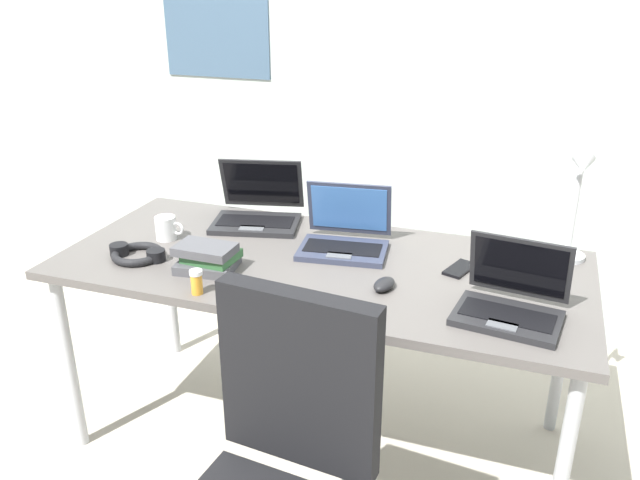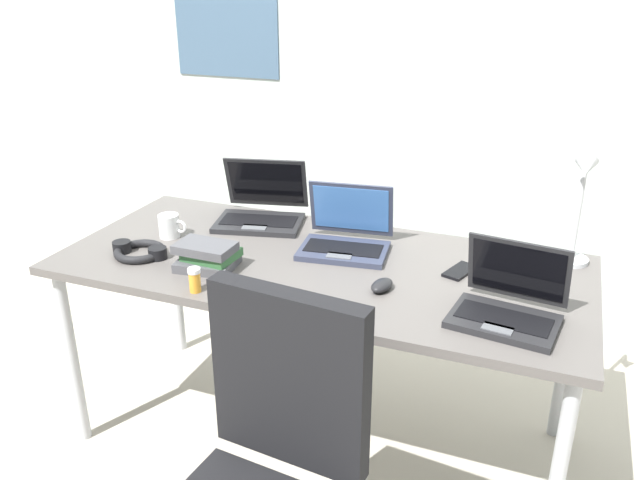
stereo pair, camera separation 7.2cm
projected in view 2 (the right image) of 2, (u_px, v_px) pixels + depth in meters
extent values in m
plane|color=#B7AD9E|center=(320.00, 434.00, 2.50)|extent=(12.00, 12.00, 0.00)
cube|color=#B2BCB7|center=(408.00, 56.00, 2.94)|extent=(6.00, 0.12, 2.60)
cube|color=#595451|center=(320.00, 265.00, 2.22)|extent=(1.80, 0.80, 0.03)
cylinder|color=#B2B5BA|center=(72.00, 358.00, 2.35)|extent=(0.04, 0.04, 0.71)
cylinder|color=#B2B5BA|center=(176.00, 281.00, 2.93)|extent=(0.04, 0.04, 0.71)
cylinder|color=#B2B5BA|center=(566.00, 355.00, 2.37)|extent=(0.04, 0.04, 0.71)
cylinder|color=silver|center=(570.00, 260.00, 2.20)|extent=(0.12, 0.12, 0.02)
cylinder|color=silver|center=(578.00, 211.00, 2.14)|extent=(0.02, 0.02, 0.34)
cylinder|color=silver|center=(586.00, 165.00, 2.03)|extent=(0.01, 0.08, 0.01)
cone|color=silver|center=(586.00, 168.00, 2.00)|extent=(0.07, 0.09, 0.09)
cube|color=#33384C|center=(343.00, 251.00, 2.27)|extent=(0.33, 0.25, 0.02)
cube|color=black|center=(343.00, 248.00, 2.26)|extent=(0.28, 0.15, 0.00)
cube|color=#595B60|center=(339.00, 256.00, 2.20)|extent=(0.09, 0.06, 0.00)
cube|color=#33384C|center=(351.00, 209.00, 2.34)|extent=(0.31, 0.10, 0.21)
cube|color=#3F72BF|center=(351.00, 209.00, 2.34)|extent=(0.28, 0.08, 0.17)
cube|color=#232326|center=(503.00, 321.00, 1.81)|extent=(0.32, 0.24, 0.02)
cube|color=black|center=(504.00, 318.00, 1.81)|extent=(0.27, 0.14, 0.00)
cube|color=#595B60|center=(498.00, 328.00, 1.75)|extent=(0.09, 0.05, 0.00)
cube|color=#232326|center=(518.00, 270.00, 1.87)|extent=(0.30, 0.09, 0.20)
cube|color=black|center=(518.00, 270.00, 1.87)|extent=(0.27, 0.08, 0.17)
cube|color=#232326|center=(259.00, 223.00, 2.52)|extent=(0.37, 0.30, 0.02)
cube|color=black|center=(259.00, 220.00, 2.51)|extent=(0.31, 0.19, 0.00)
cube|color=#595B60|center=(254.00, 227.00, 2.45)|extent=(0.10, 0.07, 0.00)
cube|color=#232326|center=(266.00, 183.00, 2.61)|extent=(0.34, 0.16, 0.22)
cube|color=black|center=(266.00, 183.00, 2.61)|extent=(0.31, 0.13, 0.18)
ellipsoid|color=black|center=(382.00, 285.00, 2.00)|extent=(0.08, 0.11, 0.03)
cube|color=black|center=(460.00, 271.00, 2.13)|extent=(0.10, 0.15, 0.01)
torus|color=black|center=(140.00, 251.00, 2.25)|extent=(0.18, 0.18, 0.03)
cylinder|color=black|center=(122.00, 247.00, 2.28)|extent=(0.06, 0.06, 0.04)
cylinder|color=black|center=(158.00, 253.00, 2.23)|extent=(0.06, 0.06, 0.04)
cylinder|color=gold|center=(195.00, 282.00, 1.99)|extent=(0.04, 0.04, 0.06)
cylinder|color=white|center=(194.00, 271.00, 1.98)|extent=(0.04, 0.04, 0.01)
cube|color=#4C4C51|center=(208.00, 263.00, 2.16)|extent=(0.20, 0.17, 0.03)
cube|color=#336638|center=(211.00, 254.00, 2.15)|extent=(0.17, 0.15, 0.03)
cube|color=#4C4C51|center=(205.00, 248.00, 2.13)|extent=(0.19, 0.12, 0.03)
cylinder|color=white|center=(168.00, 226.00, 2.39)|extent=(0.08, 0.08, 0.09)
torus|color=white|center=(180.00, 227.00, 2.37)|extent=(0.05, 0.01, 0.05)
cube|color=black|center=(289.00, 378.00, 1.59)|extent=(0.42, 0.10, 0.48)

